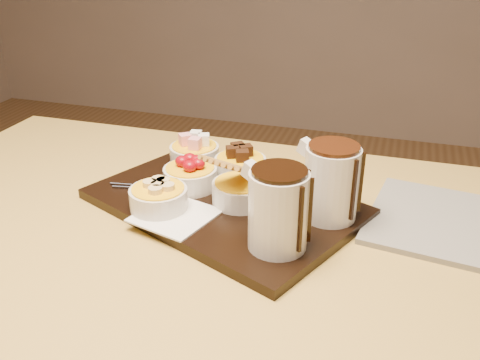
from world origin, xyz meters
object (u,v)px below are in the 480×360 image
(dining_table, at_px, (187,272))
(bowl_strawberries, at_px, (190,178))
(pitcher_dark_chocolate, at_px, (278,211))
(serving_board, at_px, (224,203))
(pitcher_milk_chocolate, at_px, (331,183))
(newspaper, at_px, (465,227))

(dining_table, bearing_deg, bowl_strawberries, 105.68)
(dining_table, bearing_deg, pitcher_dark_chocolate, -14.96)
(serving_board, bearing_deg, pitcher_dark_chocolate, -19.98)
(pitcher_milk_chocolate, bearing_deg, newspaper, 37.80)
(pitcher_dark_chocolate, bearing_deg, bowl_strawberries, 167.35)
(dining_table, height_order, pitcher_dark_chocolate, pitcher_dark_chocolate)
(bowl_strawberries, distance_m, pitcher_dark_chocolate, 0.25)
(dining_table, xyz_separation_m, bowl_strawberries, (-0.03, 0.10, 0.14))
(bowl_strawberries, bearing_deg, newspaper, 2.65)
(serving_board, bearing_deg, bowl_strawberries, -176.42)
(dining_table, xyz_separation_m, serving_board, (0.05, 0.07, 0.11))
(dining_table, relative_size, bowl_strawberries, 12.00)
(bowl_strawberries, xyz_separation_m, newspaper, (0.49, 0.02, -0.03))
(pitcher_dark_chocolate, bearing_deg, serving_board, 160.02)
(bowl_strawberries, height_order, pitcher_dark_chocolate, pitcher_dark_chocolate)
(serving_board, bearing_deg, dining_table, -98.34)
(pitcher_dark_chocolate, bearing_deg, newspaper, 54.78)
(pitcher_milk_chocolate, height_order, newspaper, pitcher_milk_chocolate)
(dining_table, distance_m, pitcher_dark_chocolate, 0.25)
(dining_table, height_order, bowl_strawberries, bowl_strawberries)
(bowl_strawberries, distance_m, pitcher_milk_chocolate, 0.27)
(bowl_strawberries, height_order, pitcher_milk_chocolate, pitcher_milk_chocolate)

